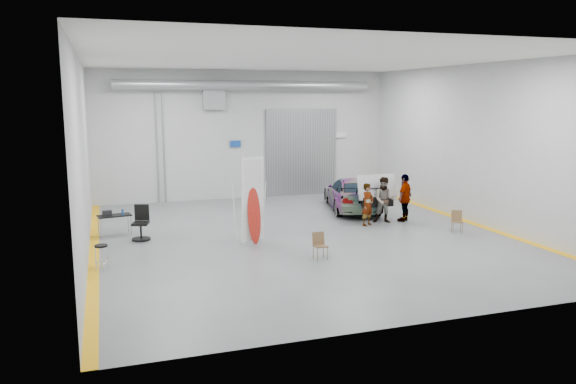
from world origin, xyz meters
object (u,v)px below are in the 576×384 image
object	(u,v)px
surfboard_display	(251,207)
shop_stool	(102,258)
work_table	(112,215)
office_chair	(141,225)
person_a	(368,204)
person_b	(385,200)
folding_chair_far	(457,226)
folding_chair_near	(320,251)
sedan_car	(352,194)
person_c	(405,198)

from	to	relation	value
surfboard_display	shop_stool	world-z (taller)	surfboard_display
work_table	office_chair	xyz separation A→B (m)	(0.88, -0.98, -0.20)
person_a	surfboard_display	distance (m)	5.01
person_a	person_b	world-z (taller)	person_b
folding_chair_far	person_a	bearing A→B (deg)	165.60
person_a	folding_chair_near	bearing A→B (deg)	-160.88
folding_chair_far	shop_stool	size ratio (longest dim) A/B	1.07
surfboard_display	office_chair	distance (m)	3.88
sedan_car	folding_chair_far	bearing A→B (deg)	124.53
person_c	surfboard_display	bearing A→B (deg)	-25.23
person_c	folding_chair_far	size ratio (longest dim) A/B	2.38
surfboard_display	office_chair	xyz separation A→B (m)	(-3.41, 1.72, -0.72)
folding_chair_far	work_table	bearing A→B (deg)	-171.99
surfboard_display	work_table	distance (m)	5.09
sedan_car	person_b	bearing A→B (deg)	107.02
sedan_car	folding_chair_far	xyz separation A→B (m)	(1.81, -4.94, -0.45)
shop_stool	person_a	bearing A→B (deg)	15.91
shop_stool	work_table	distance (m)	4.18
person_a	folding_chair_near	size ratio (longest dim) A/B	2.01
surfboard_display	folding_chair_far	world-z (taller)	surfboard_display
surfboard_display	folding_chair_near	world-z (taller)	surfboard_display
person_c	sedan_car	bearing A→B (deg)	-107.73
person_c	surfboard_display	size ratio (longest dim) A/B	0.61
sedan_car	person_a	bearing A→B (deg)	90.87
folding_chair_far	work_table	world-z (taller)	work_table
surfboard_display	folding_chair_near	size ratio (longest dim) A/B	3.82
surfboard_display	shop_stool	bearing A→B (deg)	176.93
work_table	person_b	bearing A→B (deg)	-7.06
sedan_car	person_a	size ratio (longest dim) A/B	2.98
surfboard_display	folding_chair_far	distance (m)	7.44
person_b	folding_chair_far	size ratio (longest dim) A/B	2.27
person_b	surfboard_display	world-z (taller)	surfboard_display
sedan_car	office_chair	distance (m)	9.26
folding_chair_far	person_c	bearing A→B (deg)	134.75
work_table	office_chair	distance (m)	1.33
person_b	person_c	world-z (taller)	person_c
folding_chair_near	shop_stool	world-z (taller)	folding_chair_near
shop_stool	folding_chair_near	bearing A→B (deg)	-8.26
work_table	folding_chair_near	bearing A→B (deg)	-41.12
folding_chair_far	work_table	size ratio (longest dim) A/B	0.65
work_table	office_chair	bearing A→B (deg)	-48.20
office_chair	person_c	bearing A→B (deg)	15.52
person_c	folding_chair_far	distance (m)	2.49
person_c	folding_chair_far	world-z (taller)	person_c
person_b	office_chair	distance (m)	9.06
sedan_car	office_chair	size ratio (longest dim) A/B	4.10
person_b	folding_chair_near	bearing A→B (deg)	-113.19
person_a	person_c	world-z (taller)	person_c
shop_stool	office_chair	distance (m)	3.42
person_b	person_c	size ratio (longest dim) A/B	0.95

